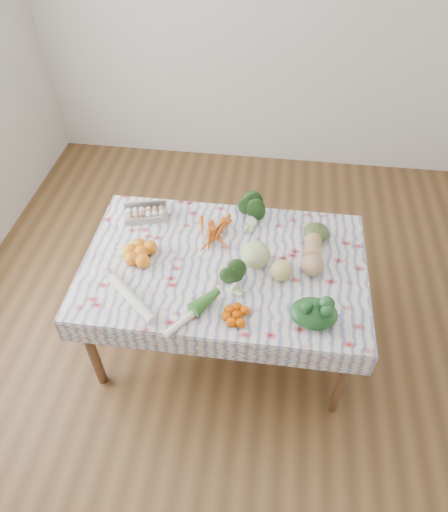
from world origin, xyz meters
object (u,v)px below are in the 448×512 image
Objects in this scene: butternut_squash at (313,254)px; egg_carton at (146,215)px; dining_table at (224,272)px; cabbage at (256,255)px; grapefruit at (281,270)px; kabocha_squash at (316,233)px.

egg_carton is at bearing 169.18° from butternut_squash.
dining_table is 0.25m from cabbage.
grapefruit is (0.15, -0.08, -0.02)m from cabbage.
egg_carton is at bearing 157.27° from cabbage.
dining_table is 5.66× the size of butternut_squash.
grapefruit reaches higher than egg_carton.
cabbage reaches higher than egg_carton.
egg_carton is 0.79m from cabbage.
cabbage reaches higher than dining_table.
egg_carton is 1.72× the size of kabocha_squash.
grapefruit is at bearing -28.21° from cabbage.
dining_table is 0.61m from kabocha_squash.
cabbage is 1.34× the size of grapefruit.
dining_table is at bearing -152.50° from kabocha_squash.
butternut_squash is (-0.02, -0.20, 0.01)m from kabocha_squash.
dining_table is 13.07× the size of grapefruit.
grapefruit is (-0.18, -0.15, -0.00)m from butternut_squash.
kabocha_squash is (1.08, -0.04, 0.02)m from egg_carton.
cabbage is 0.33m from butternut_squash.
egg_carton is at bearing 177.99° from kabocha_squash.
kabocha_squash is 0.20m from butternut_squash.
cabbage reaches higher than grapefruit.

